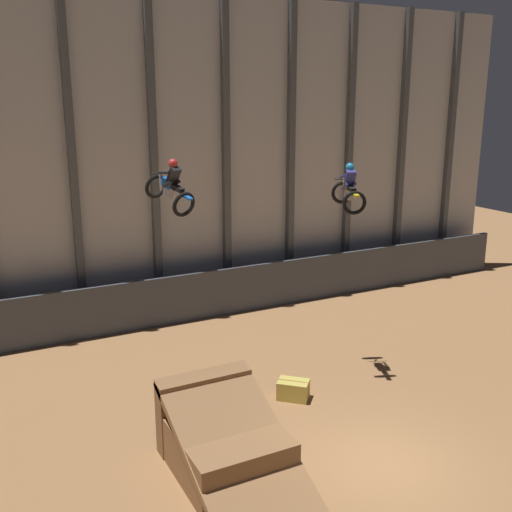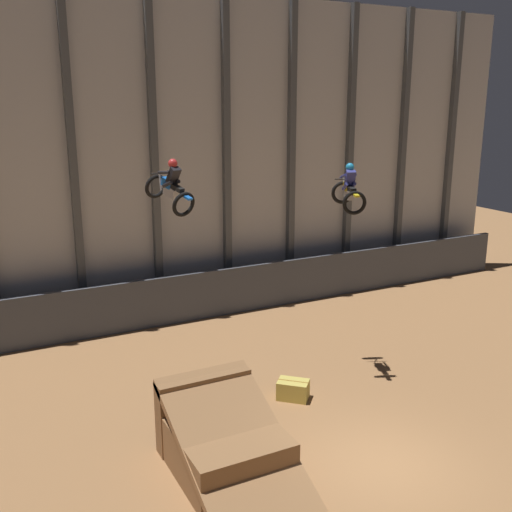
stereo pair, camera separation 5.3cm
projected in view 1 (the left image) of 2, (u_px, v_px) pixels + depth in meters
ground_plane at (384, 465)px, 14.52m from camera, size 60.00×60.00×0.00m
arena_back_wall at (190, 159)px, 23.72m from camera, size 32.00×0.40×12.57m
lower_barrier at (204, 295)px, 24.05m from camera, size 31.36×0.20×1.94m
dirt_ramp at (223, 440)px, 14.31m from camera, size 2.45×4.34×2.08m
rider_bike_left_air at (171, 188)px, 16.85m from camera, size 1.13×1.89×1.62m
rider_bike_right_air at (349, 190)px, 18.38m from camera, size 1.23×1.82×1.49m
hay_bale_trackside at (293, 390)px, 17.69m from camera, size 1.07×1.05×0.57m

